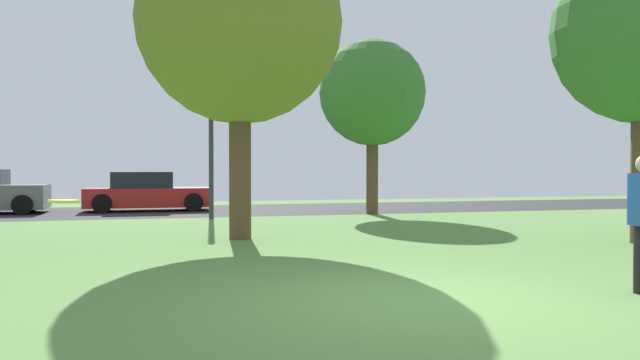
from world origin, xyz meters
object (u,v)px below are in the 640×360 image
at_px(birch_tree_lone, 240,22).
at_px(street_lamp_post, 211,142).
at_px(frisbee_disc, 64,201).
at_px(parked_car_red, 147,193).
at_px(maple_tree_far, 372,93).

relative_size(birch_tree_lone, street_lamp_post, 1.50).
height_order(frisbee_disc, parked_car_red, parked_car_red).
bearing_deg(parked_car_red, maple_tree_far, -26.46).
bearing_deg(parked_car_red, frisbee_disc, -92.69).
bearing_deg(maple_tree_far, street_lamp_post, -173.30).
distance_m(maple_tree_far, parked_car_red, 8.55).
bearing_deg(maple_tree_far, parked_car_red, 153.54).
height_order(maple_tree_far, frisbee_disc, maple_tree_far).
bearing_deg(street_lamp_post, parked_car_red, 113.68).
height_order(birch_tree_lone, frisbee_disc, birch_tree_lone).
xyz_separation_m(maple_tree_far, frisbee_disc, (-7.84, -13.12, -2.73)).
bearing_deg(birch_tree_lone, maple_tree_far, 49.15).
bearing_deg(frisbee_disc, street_lamp_post, 78.28).
relative_size(maple_tree_far, frisbee_disc, 15.51).
relative_size(birch_tree_lone, frisbee_disc, 18.48).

